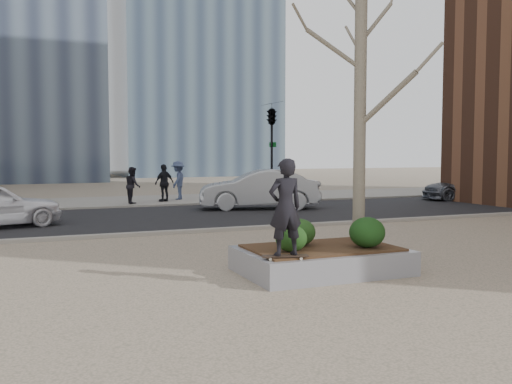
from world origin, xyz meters
name	(u,v)px	position (x,y,z in m)	size (l,w,h in m)	color
ground	(273,277)	(0.00, 0.00, 0.00)	(120.00, 120.00, 0.00)	tan
street	(153,218)	(0.00, 10.00, 0.01)	(60.00, 8.00, 0.02)	black
far_sidewalk	(120,201)	(0.00, 17.00, 0.01)	(60.00, 6.00, 0.02)	gray
planter	(321,261)	(1.00, 0.00, 0.23)	(3.00, 2.00, 0.45)	gray
planter_mulch	(321,248)	(1.00, 0.00, 0.47)	(2.70, 1.70, 0.04)	#382314
sycamore_tree	(360,73)	(2.00, 0.30, 3.79)	(2.80, 2.80, 6.60)	gray
shrub_left	(291,238)	(0.23, -0.28, 0.73)	(0.57, 0.57, 0.48)	#163B12
shrub_middle	(300,232)	(0.69, 0.28, 0.74)	(0.60, 0.60, 0.51)	#123A16
shrub_right	(367,232)	(1.73, -0.41, 0.77)	(0.67, 0.67, 0.57)	#153711
skateboard	(285,257)	(-0.10, -0.73, 0.49)	(0.78, 0.20, 0.07)	black
skateboarder	(285,207)	(-0.10, -0.73, 1.34)	(0.59, 0.39, 1.63)	black
car_silver	(259,189)	(4.51, 11.38, 0.79)	(1.64, 4.69, 1.55)	gray
car_third	(469,186)	(15.28, 11.51, 0.66)	(1.79, 4.40, 1.28)	#555761
pedestrian_a	(133,185)	(0.32, 15.57, 0.82)	(0.78, 0.61, 1.60)	black
pedestrian_b	(178,180)	(2.70, 16.92, 0.93)	(1.17, 0.68, 1.82)	#3D4A6E
pedestrian_c	(164,183)	(1.83, 16.05, 0.87)	(0.99, 0.41, 1.69)	black
traffic_light_far	(272,152)	(6.50, 14.60, 2.25)	(0.60, 2.48, 4.50)	black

